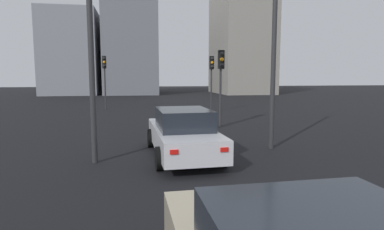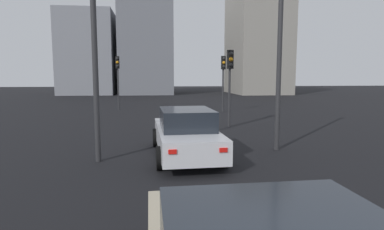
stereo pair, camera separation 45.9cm
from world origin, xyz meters
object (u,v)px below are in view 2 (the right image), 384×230
at_px(car_white_lead, 186,133).
at_px(street_lamp_far, 280,28).
at_px(traffic_light_near_right, 230,72).
at_px(traffic_light_far_left, 223,72).
at_px(traffic_light_near_left, 118,71).

xyz_separation_m(car_white_lead, street_lamp_far, (0.49, -3.14, 3.32)).
xyz_separation_m(traffic_light_near_right, street_lamp_far, (-5.14, -0.41, 1.34)).
bearing_deg(street_lamp_far, traffic_light_far_left, -3.21).
distance_m(traffic_light_near_right, street_lamp_far, 5.33).
xyz_separation_m(car_white_lead, traffic_light_far_left, (11.99, -3.79, 2.06)).
xyz_separation_m(traffic_light_near_left, street_lamp_far, (-14.09, -6.73, 1.20)).
bearing_deg(traffic_light_near_left, car_white_lead, 13.33).
distance_m(traffic_light_near_left, traffic_light_far_left, 7.81).
bearing_deg(traffic_light_near_left, street_lamp_far, 25.04).
bearing_deg(traffic_light_near_left, traffic_light_near_right, 34.73).
relative_size(traffic_light_near_right, traffic_light_far_left, 0.97).
height_order(traffic_light_near_left, traffic_light_near_right, traffic_light_near_left).
bearing_deg(traffic_light_far_left, traffic_light_near_right, -11.60).
distance_m(car_white_lead, street_lamp_far, 4.60).
height_order(traffic_light_near_right, traffic_light_far_left, traffic_light_far_left).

